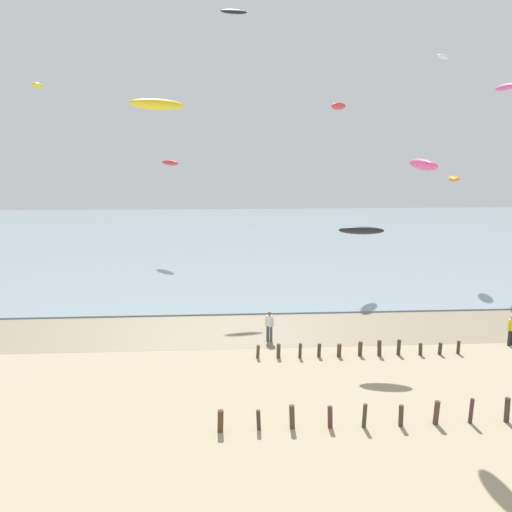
{
  "coord_description": "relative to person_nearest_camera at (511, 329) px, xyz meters",
  "views": [
    {
      "loc": [
        -2.96,
        -7.65,
        10.19
      ],
      "look_at": [
        -1.7,
        11.76,
        6.57
      ],
      "focal_mm": 37.96,
      "sensor_mm": 36.0,
      "label": 1
    }
  ],
  "objects": [
    {
      "name": "kite_aloft_1",
      "position": [
        3.29,
        16.09,
        7.42
      ],
      "size": [
        1.77,
        3.0,
        0.51
      ],
      "primitive_type": "ellipsoid",
      "rotation": [
        0.06,
        0.0,
        4.4
      ],
      "color": "orange"
    },
    {
      "name": "kite_aloft_2",
      "position": [
        -18.07,
        -5.28,
        11.22
      ],
      "size": [
        2.44,
        2.23,
        0.51
      ],
      "primitive_type": "ellipsoid",
      "rotation": [
        -0.15,
        0.0,
        0.69
      ],
      "color": "yellow"
    },
    {
      "name": "groyne_mid",
      "position": [
        -8.37,
        -8.32,
        -0.46
      ],
      "size": [
        15.43,
        0.35,
        1.01
      ],
      "color": "#4D3623",
      "rests_on": "ground"
    },
    {
      "name": "kite_aloft_8",
      "position": [
        -7.16,
        -4.68,
        8.9
      ],
      "size": [
        0.94,
        2.55,
        0.71
      ],
      "primitive_type": "ellipsoid",
      "rotation": [
        -0.43,
        0.0,
        4.73
      ],
      "color": "#E54C99"
    },
    {
      "name": "kite_aloft_9",
      "position": [
        4.29,
        22.22,
        17.92
      ],
      "size": [
        2.14,
        2.33,
        0.52
      ],
      "primitive_type": "ellipsoid",
      "rotation": [
        -0.2,
        0.0,
        4.02
      ],
      "color": "white"
    },
    {
      "name": "groyne_far",
      "position": [
        -8.57,
        -1.02,
        -0.56
      ],
      "size": [
        10.68,
        0.35,
        0.82
      ],
      "color": "#4D3C28",
      "rests_on": "ground"
    },
    {
      "name": "kite_aloft_3",
      "position": [
        -28.95,
        14.91,
        14.3
      ],
      "size": [
        1.41,
        2.51,
        0.48
      ],
      "primitive_type": "ellipsoid",
      "rotation": [
        0.13,
        0.0,
        1.84
      ],
      "color": "yellow"
    },
    {
      "name": "kite_aloft_7",
      "position": [
        -5.75,
        18.97,
        13.33
      ],
      "size": [
        2.23,
        2.8,
        0.77
      ],
      "primitive_type": "ellipsoid",
      "rotation": [
        -0.46,
        0.0,
        1.02
      ],
      "color": "red"
    },
    {
      "name": "person_by_waterline",
      "position": [
        -13.04,
        1.54,
        0.0
      ],
      "size": [
        0.47,
        0.4,
        1.71
      ],
      "color": "#4C4C56",
      "rests_on": "ground"
    },
    {
      "name": "person_nearest_camera",
      "position": [
        0.0,
        0.0,
        0.0
      ],
      "size": [
        0.52,
        0.36,
        1.71
      ],
      "color": "#232328",
      "rests_on": "ground"
    },
    {
      "name": "wet_sand_strip",
      "position": [
        -12.69,
        3.53,
        -0.91
      ],
      "size": [
        120.0,
        6.25,
        0.01
      ],
      "primitive_type": "cube",
      "color": "#84755B",
      "rests_on": "ground"
    },
    {
      "name": "kite_aloft_6",
      "position": [
        2.34,
        7.01,
        13.51
      ],
      "size": [
        0.86,
        2.51,
        0.5
      ],
      "primitive_type": "ellipsoid",
      "rotation": [
        0.12,
        0.0,
        4.71
      ],
      "color": "#E54C99"
    },
    {
      "name": "kite_aloft_10",
      "position": [
        -14.39,
        20.75,
        21.04
      ],
      "size": [
        2.36,
        1.17,
        0.64
      ],
      "primitive_type": "ellipsoid",
      "rotation": [
        -0.45,
        0.0,
        3.31
      ],
      "color": "black"
    },
    {
      "name": "sea",
      "position": [
        -12.69,
        41.66,
        -0.87
      ],
      "size": [
        160.0,
        70.0,
        0.1
      ],
      "primitive_type": "cube",
      "color": "#7F939E",
      "rests_on": "ground"
    },
    {
      "name": "kite_aloft_4",
      "position": [
        -20.63,
        27.52,
        8.57
      ],
      "size": [
        2.4,
        2.84,
        0.75
      ],
      "primitive_type": "ellipsoid",
      "rotation": [
        0.39,
        0.0,
        2.18
      ],
      "color": "red"
    },
    {
      "name": "kite_aloft_0",
      "position": [
        -8.39,
        0.29,
        5.44
      ],
      "size": [
        2.46,
        1.27,
        0.63
      ],
      "primitive_type": "ellipsoid",
      "rotation": [
        -0.38,
        0.0,
        6.09
      ],
      "color": "black"
    }
  ]
}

